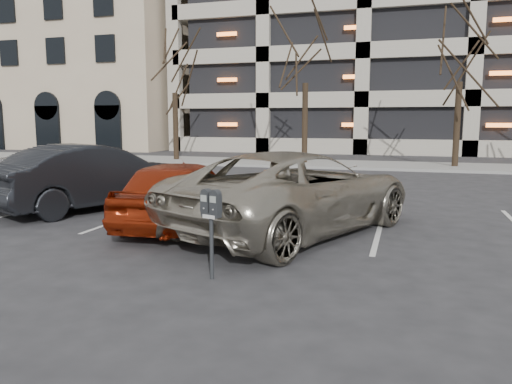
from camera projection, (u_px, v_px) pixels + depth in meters
name	position (u px, v px, depth m)	size (l,w,h in m)	color
ground	(292.00, 246.00, 8.84)	(140.00, 140.00, 0.00)	#28282B
sidewalk	(366.00, 165.00, 23.98)	(80.00, 4.00, 0.12)	gray
stall_lines	(255.00, 217.00, 11.41)	(16.90, 5.20, 0.00)	silver
office_building	(59.00, 60.00, 44.12)	(26.00, 16.20, 15.00)	tan
tree_a	(174.00, 50.00, 26.02)	(3.55, 3.55, 8.06)	black
tree_b	(306.00, 32.00, 23.93)	(3.90, 3.90, 8.86)	black
tree_c	(463.00, 27.00, 21.94)	(3.82, 3.82, 8.67)	black
parking_meter	(211.00, 212.00, 6.90)	(0.34, 0.22, 1.25)	black
suv_silver	(295.00, 192.00, 9.87)	(4.80, 6.41, 1.62)	#ABA391
car_red	(181.00, 192.00, 10.48)	(1.69, 4.21, 1.43)	maroon
car_dark	(93.00, 177.00, 12.46)	(1.72, 4.93, 1.62)	black
car_silver	(38.00, 178.00, 13.82)	(1.75, 4.31, 1.25)	#ABADB3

